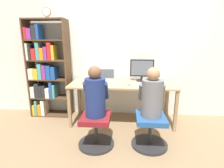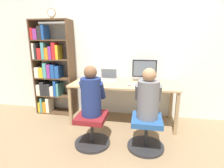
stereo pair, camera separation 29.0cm
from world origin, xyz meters
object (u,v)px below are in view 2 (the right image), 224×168
object	(u,v)px
person_at_laptop	(91,94)
bookshelf	(50,70)
desktop_monitor	(144,71)
keyboard	(145,85)
desk_clock	(52,13)
office_chair_right	(92,128)
laptop	(108,78)
person_at_monitor	(148,97)
office_chair_left	(146,132)

from	to	relation	value
person_at_laptop	bookshelf	world-z (taller)	bookshelf
desktop_monitor	keyboard	world-z (taller)	desktop_monitor
keyboard	desk_clock	world-z (taller)	desk_clock
bookshelf	desk_clock	size ratio (longest dim) A/B	10.47
office_chair_right	bookshelf	world-z (taller)	bookshelf
bookshelf	laptop	bearing A→B (deg)	0.99
office_chair_right	keyboard	bearing A→B (deg)	44.25
person_at_monitor	bookshelf	bearing A→B (deg)	154.02
office_chair_right	desk_clock	size ratio (longest dim) A/B	2.90
keyboard	desktop_monitor	bearing A→B (deg)	93.06
person_at_monitor	person_at_laptop	size ratio (longest dim) A/B	0.97
person_at_monitor	desk_clock	size ratio (longest dim) A/B	3.81
office_chair_left	desk_clock	xyz separation A→B (m)	(-1.73, 0.85, 1.69)
bookshelf	desktop_monitor	bearing A→B (deg)	0.72
keyboard	bookshelf	distance (m)	1.88
desktop_monitor	keyboard	xyz separation A→B (m)	(0.02, -0.30, -0.19)
office_chair_right	office_chair_left	bearing A→B (deg)	3.41
desktop_monitor	person_at_monitor	bearing A→B (deg)	-86.48
desktop_monitor	office_chair_left	xyz separation A→B (m)	(0.06, -0.95, -0.69)
office_chair_right	bookshelf	distance (m)	1.64
person_at_monitor	desk_clock	bearing A→B (deg)	153.90
office_chair_right	person_at_monitor	xyz separation A→B (m)	(0.76, 0.05, 0.51)
laptop	office_chair_left	world-z (taller)	laptop
office_chair_left	person_at_laptop	distance (m)	0.92
bookshelf	person_at_monitor	bearing A→B (deg)	-25.98
keyboard	person_at_laptop	bearing A→B (deg)	-135.97
desktop_monitor	keyboard	size ratio (longest dim) A/B	1.12
office_chair_left	person_at_monitor	size ratio (longest dim) A/B	0.76
bookshelf	desk_clock	world-z (taller)	desk_clock
laptop	office_chair_right	distance (m)	1.13
laptop	person_at_monitor	size ratio (longest dim) A/B	0.49
office_chair_right	laptop	bearing A→B (deg)	88.14
person_at_laptop	office_chair_left	bearing A→B (deg)	3.01
bookshelf	office_chair_left	bearing A→B (deg)	-26.11
office_chair_right	desk_clock	xyz separation A→B (m)	(-0.97, 0.90, 1.69)
desktop_monitor	office_chair_left	bearing A→B (deg)	-86.50
desktop_monitor	desk_clock	xyz separation A→B (m)	(-1.67, -0.10, 1.01)
person_at_monitor	office_chair_left	bearing A→B (deg)	-90.00
laptop	person_at_laptop	xyz separation A→B (m)	(-0.03, -0.99, -0.01)
person_at_monitor	office_chair_right	bearing A→B (deg)	-176.21
keyboard	person_at_monitor	distance (m)	0.65
office_chair_left	person_at_monitor	bearing A→B (deg)	90.00
keyboard	desk_clock	size ratio (longest dim) A/B	2.20
person_at_monitor	desktop_monitor	bearing A→B (deg)	93.52
person_at_monitor	bookshelf	distance (m)	2.12
laptop	office_chair_right	bearing A→B (deg)	-91.86
keyboard	bookshelf	size ratio (longest dim) A/B	0.21
laptop	keyboard	size ratio (longest dim) A/B	0.85
desktop_monitor	person_at_laptop	bearing A→B (deg)	-125.23
laptop	office_chair_right	xyz separation A→B (m)	(-0.03, -1.00, -0.53)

